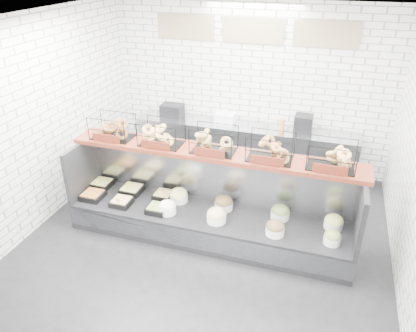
% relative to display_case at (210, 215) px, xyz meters
% --- Properties ---
extents(ground, '(5.50, 5.50, 0.00)m').
position_rel_display_case_xyz_m(ground, '(0.00, -0.35, -0.33)').
color(ground, black).
rests_on(ground, ground).
extents(room_shell, '(5.02, 5.51, 3.01)m').
position_rel_display_case_xyz_m(room_shell, '(0.00, 0.26, 1.73)').
color(room_shell, white).
rests_on(room_shell, ground).
extents(display_case, '(4.00, 0.90, 1.20)m').
position_rel_display_case_xyz_m(display_case, '(0.00, 0.00, 0.00)').
color(display_case, black).
rests_on(display_case, ground).
extents(bagel_shelf, '(4.10, 0.50, 0.40)m').
position_rel_display_case_xyz_m(bagel_shelf, '(0.00, 0.17, 1.05)').
color(bagel_shelf, '#4E1B10').
rests_on(bagel_shelf, display_case).
extents(prep_counter, '(4.00, 0.60, 1.20)m').
position_rel_display_case_xyz_m(prep_counter, '(-0.01, 2.09, 0.14)').
color(prep_counter, '#93969B').
rests_on(prep_counter, ground).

